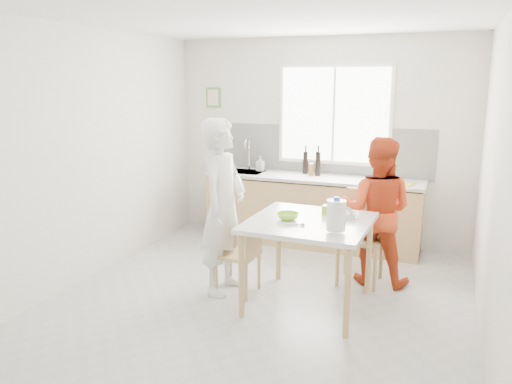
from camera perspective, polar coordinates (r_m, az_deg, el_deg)
ground at (r=5.04m, az=0.32°, el=-12.51°), size 4.50×4.50×0.00m
room_shell at (r=4.59m, az=0.35°, el=6.41°), size 4.50×4.50×4.50m
window at (r=6.66m, az=8.93°, el=8.70°), size 1.50×0.06×1.30m
backsplash at (r=6.76m, az=7.15°, el=4.77°), size 3.00×0.02×0.65m
picture_frame at (r=7.23m, az=-4.91°, el=10.70°), size 0.22×0.03×0.28m
kitchen_counter at (r=6.65m, az=6.31°, el=-2.44°), size 2.84×0.64×1.37m
dining_table at (r=4.76m, az=6.12°, el=-4.27°), size 1.14×1.14×0.85m
chair_left at (r=5.08m, az=-1.44°, el=-6.71°), size 0.40×0.40×0.83m
chair_far at (r=5.51m, az=12.07°, el=-4.47°), size 0.47×0.47×0.99m
person_white at (r=5.05m, az=-3.79°, el=-1.71°), size 0.45×0.66×1.79m
person_red at (r=5.43m, az=13.63°, el=-2.14°), size 0.78×0.62×1.58m
bowl_green at (r=4.74m, az=3.66°, el=-2.78°), size 0.21×0.21×0.06m
bowl_white at (r=4.89m, az=10.38°, el=-2.54°), size 0.23×0.23×0.05m
milk_jug at (r=4.35m, az=9.22°, el=-2.61°), size 0.23×0.17×0.29m
green_box at (r=4.95m, az=8.21°, el=-2.03°), size 0.10×0.10×0.09m
spoon at (r=4.55m, az=4.38°, el=-3.73°), size 0.16×0.06×0.01m
cutting_board at (r=6.27m, az=15.98°, el=0.98°), size 0.41×0.34×0.01m
wine_bottle_a at (r=6.56m, az=7.10°, el=3.24°), size 0.07×0.07×0.32m
wine_bottle_b at (r=6.70m, az=5.67°, el=3.39°), size 0.07×0.07×0.30m
jar_amber at (r=6.56m, az=6.30°, el=2.56°), size 0.06×0.06×0.16m
soap_bottle at (r=6.87m, az=0.48°, el=3.28°), size 0.10×0.10×0.20m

